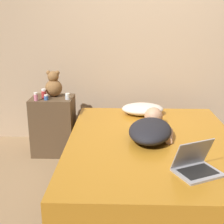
{
  "coord_description": "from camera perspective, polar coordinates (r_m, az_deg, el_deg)",
  "views": [
    {
      "loc": [
        -0.28,
        -2.58,
        1.55
      ],
      "look_at": [
        -0.37,
        0.25,
        0.67
      ],
      "focal_mm": 50.0,
      "sensor_mm": 36.0,
      "label": 1
    }
  ],
  "objects": [
    {
      "name": "nightstand",
      "position": [
        3.67,
        -10.64,
        -2.43
      ],
      "size": [
        0.47,
        0.38,
        0.67
      ],
      "color": "brown",
      "rests_on": "ground_plane"
    },
    {
      "name": "wall_back",
      "position": [
        3.89,
        6.16,
        13.44
      ],
      "size": [
        8.0,
        0.06,
        2.6
      ],
      "color": "tan",
      "rests_on": "ground_plane"
    },
    {
      "name": "person_lying",
      "position": [
        2.85,
        7.17,
        -2.99
      ],
      "size": [
        0.47,
        0.79,
        0.18
      ],
      "rotation": [
        0.0,
        0.0,
        -0.17
      ],
      "color": "black",
      "rests_on": "bed"
    },
    {
      "name": "laptop",
      "position": [
        2.29,
        15.07,
        -9.39
      ],
      "size": [
        0.37,
        0.35,
        0.23
      ],
      "rotation": [
        0.0,
        0.0,
        0.45
      ],
      "color": "#9E9EA3",
      "rests_on": "bed"
    },
    {
      "name": "pillow",
      "position": [
        3.5,
        5.63,
        0.56
      ],
      "size": [
        0.46,
        0.34,
        0.12
      ],
      "color": "beige",
      "rests_on": "bed"
    },
    {
      "name": "teddy_bear",
      "position": [
        3.6,
        -10.63,
        4.84
      ],
      "size": [
        0.19,
        0.19,
        0.3
      ],
      "color": "brown",
      "rests_on": "nightstand"
    },
    {
      "name": "ground_plane",
      "position": [
        3.02,
        7.16,
        -13.78
      ],
      "size": [
        12.0,
        12.0,
        0.0
      ],
      "primitive_type": "plane",
      "color": "#937551"
    },
    {
      "name": "bottle_red",
      "position": [
        3.55,
        -12.36,
        3.29
      ],
      "size": [
        0.05,
        0.05,
        0.11
      ],
      "color": "#B72D2D",
      "rests_on": "nightstand"
    },
    {
      "name": "bed",
      "position": [
        2.9,
        7.34,
        -9.66
      ],
      "size": [
        1.55,
        2.03,
        0.49
      ],
      "color": "#2D2319",
      "rests_on": "ground_plane"
    },
    {
      "name": "bottle_pink",
      "position": [
        3.46,
        -13.75,
        2.73
      ],
      "size": [
        0.04,
        0.04,
        0.09
      ],
      "color": "pink",
      "rests_on": "nightstand"
    },
    {
      "name": "bottle_clear",
      "position": [
        3.46,
        -8.12,
        2.84
      ],
      "size": [
        0.05,
        0.05,
        0.07
      ],
      "color": "silver",
      "rests_on": "nightstand"
    },
    {
      "name": "bottle_blue",
      "position": [
        3.48,
        -11.95,
        2.63
      ],
      "size": [
        0.05,
        0.05,
        0.06
      ],
      "color": "#3866B2",
      "rests_on": "nightstand"
    }
  ]
}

